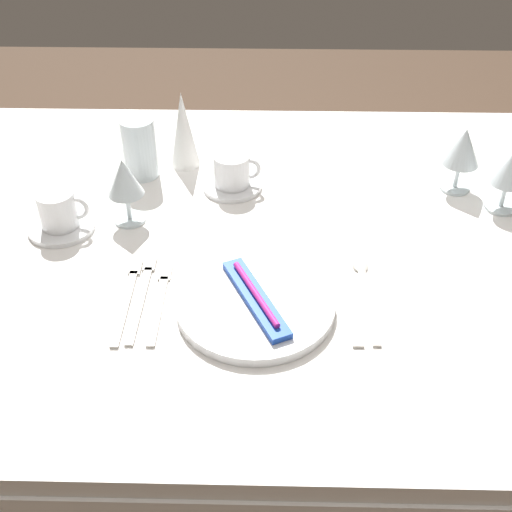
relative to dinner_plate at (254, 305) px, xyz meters
The scene contains 18 objects.
ground_plane 0.78m from the dinner_plate, 85.09° to the left, with size 6.00×6.00×0.00m, color #4C3828.
dining_table 0.23m from the dinner_plate, 85.09° to the left, with size 1.80×1.11×0.74m.
dinner_plate is the anchor object (origin of this frame).
toothbrush_package 0.02m from the dinner_plate, 90.00° to the right, with size 0.12×0.21×0.02m.
fork_outer 0.17m from the dinner_plate, behind, with size 0.02×0.20×0.00m.
fork_inner 0.20m from the dinner_plate, behind, with size 0.02×0.23×0.00m.
fork_salad 0.22m from the dinner_plate, behind, with size 0.02×0.22×0.00m.
dinner_knife 0.17m from the dinner_plate, ahead, with size 0.02×0.23×0.00m.
spoon_soup 0.20m from the dinner_plate, 15.48° to the left, with size 0.03×0.22×0.01m.
saucer_left 0.39m from the dinner_plate, 98.79° to the left, with size 0.13×0.13×0.01m, color white.
coffee_cup_left 0.39m from the dinner_plate, 98.52° to the left, with size 0.10×0.08×0.07m.
saucer_right 0.45m from the dinner_plate, 150.09° to the left, with size 0.13×0.13×0.01m, color white.
coffee_cup_right 0.45m from the dinner_plate, 149.96° to the left, with size 0.10×0.07×0.07m.
wine_glass_centre 0.60m from the dinner_plate, 32.51° to the left, with size 0.08×0.08×0.14m.
wine_glass_left 0.37m from the dinner_plate, 135.27° to the left, with size 0.07×0.07×0.14m.
wine_glass_right 0.58m from the dinner_plate, 42.95° to the left, with size 0.08×0.08×0.14m.
drink_tumbler 0.51m from the dinner_plate, 121.02° to the left, with size 0.07×0.07×0.13m.
napkin_folded 0.52m from the dinner_plate, 109.44° to the left, with size 0.07×0.07×0.17m, color white.
Camera 1 is at (0.00, -1.02, 1.49)m, focal length 45.50 mm.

